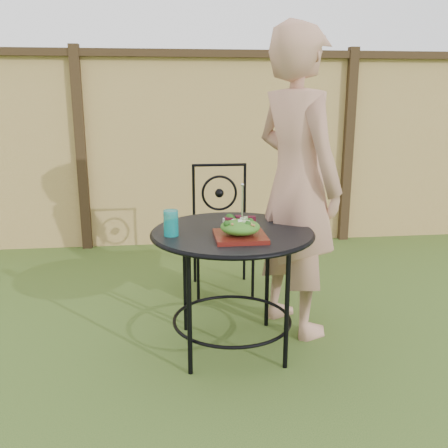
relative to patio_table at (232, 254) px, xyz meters
name	(u,v)px	position (x,y,z in m)	size (l,w,h in m)	color
ground	(257,345)	(0.16, 0.00, -0.59)	(60.00, 60.00, 0.00)	#254415
fence	(218,149)	(0.16, 2.20, 0.36)	(8.00, 0.12, 1.90)	#E8C372
patio_table	(232,254)	(0.00, 0.00, 0.00)	(0.92, 0.92, 0.72)	black
patio_chair	(222,225)	(0.05, 0.96, -0.08)	(0.46, 0.46, 0.95)	black
diner	(297,184)	(0.43, 0.25, 0.35)	(0.68, 0.45, 1.87)	tan
salad_plate	(240,236)	(0.02, -0.17, 0.15)	(0.27, 0.27, 0.02)	#470A0E
salad	(240,227)	(0.02, -0.17, 0.20)	(0.21, 0.21, 0.08)	#235614
fork	(242,203)	(0.03, -0.17, 0.33)	(0.01, 0.01, 0.18)	silver
drinking_glass	(171,223)	(-0.34, -0.06, 0.21)	(0.08, 0.08, 0.14)	#0B8385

